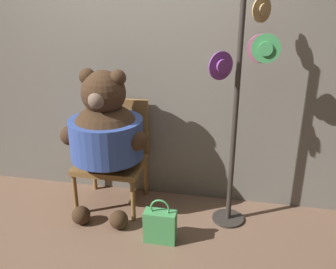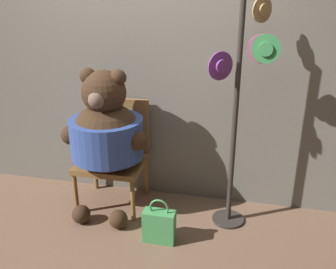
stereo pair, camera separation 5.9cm
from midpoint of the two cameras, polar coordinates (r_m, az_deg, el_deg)
name	(u,v)px [view 2 (the right image)]	position (r m, az deg, el deg)	size (l,w,h in m)	color
ground_plane	(120,222)	(3.42, -6.87, -13.09)	(14.00, 14.00, 0.00)	brown
wall_back	(136,69)	(3.47, -4.41, 9.95)	(8.00, 0.10, 2.47)	slate
chair	(114,150)	(3.52, -7.70, -2.37)	(0.60, 0.51, 0.98)	olive
teddy_bear	(106,133)	(3.28, -8.89, 0.20)	(0.77, 0.68, 1.32)	#3D2819
hat_display_rack	(240,108)	(3.00, 11.51, 4.04)	(0.51, 0.38, 1.88)	#332D28
handbag_on_ground	(159,226)	(3.11, -0.80, -13.70)	(0.26, 0.12, 0.39)	#479E56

